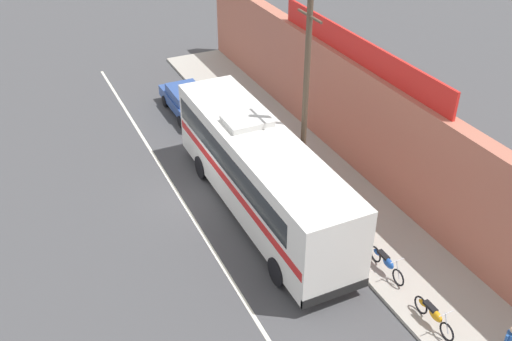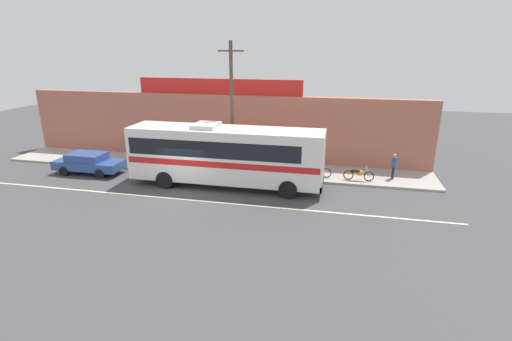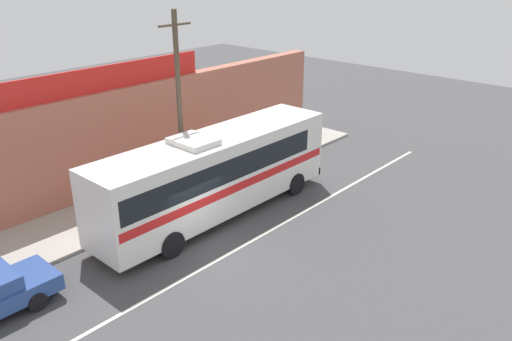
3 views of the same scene
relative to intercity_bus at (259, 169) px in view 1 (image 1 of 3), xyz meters
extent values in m
plane|color=#444447|center=(-2.15, -1.80, -2.07)|extent=(70.00, 70.00, 0.00)
cube|color=#A8A399|center=(-2.15, 3.40, -2.00)|extent=(30.00, 3.60, 0.14)
cube|color=#B26651|center=(-2.15, 5.55, 0.33)|extent=(30.00, 0.70, 4.80)
cube|color=red|center=(-2.06, 5.55, 3.28)|extent=(12.09, 0.12, 1.10)
cube|color=silver|center=(-2.15, -2.60, -2.06)|extent=(30.00, 0.14, 0.01)
cube|color=white|center=(0.08, 0.00, -0.07)|extent=(11.52, 2.52, 3.10)
cube|color=black|center=(-0.38, 0.00, 0.48)|extent=(10.14, 2.54, 0.96)
cube|color=red|center=(0.08, 0.00, -0.37)|extent=(11.29, 2.53, 0.36)
cube|color=black|center=(5.81, 0.00, 0.38)|extent=(0.04, 2.26, 1.40)
cube|color=black|center=(5.80, 0.00, -1.44)|extent=(0.12, 2.52, 0.36)
cube|color=silver|center=(-1.07, 0.00, 1.60)|extent=(1.40, 1.76, 0.24)
cylinder|color=black|center=(4.00, 1.17, -1.55)|extent=(1.04, 0.32, 1.04)
cylinder|color=black|center=(4.00, -1.17, -1.55)|extent=(1.04, 0.32, 1.04)
cylinder|color=black|center=(-3.37, 1.17, -1.55)|extent=(1.04, 0.32, 1.04)
cylinder|color=black|center=(-3.37, -1.17, -1.55)|extent=(1.04, 0.32, 1.04)
cube|color=#2D4C93|center=(-9.53, 0.35, -1.46)|extent=(4.52, 1.78, 0.56)
cube|color=#2D4C93|center=(-9.63, 0.35, -0.94)|extent=(2.35, 1.60, 0.48)
cube|color=black|center=(-8.76, 0.35, -0.97)|extent=(0.21, 1.50, 0.34)
cylinder|color=black|center=(-8.22, 1.19, -1.76)|extent=(0.62, 0.20, 0.62)
cylinder|color=black|center=(-8.22, -0.49, -1.76)|extent=(0.62, 0.20, 0.62)
cylinder|color=black|center=(-10.84, 1.19, -1.76)|extent=(0.62, 0.20, 0.62)
cylinder|color=black|center=(-10.84, -0.49, -1.76)|extent=(0.62, 0.20, 0.62)
cylinder|color=brown|center=(-0.05, 1.97, 2.22)|extent=(0.22, 0.22, 8.28)
cylinder|color=brown|center=(-0.05, 1.97, 5.76)|extent=(1.60, 0.10, 0.10)
torus|color=black|center=(8.54, 2.31, -1.62)|extent=(0.62, 0.06, 0.62)
torus|color=black|center=(7.31, 2.31, -1.62)|extent=(0.62, 0.06, 0.62)
cylinder|color=silver|center=(8.46, 2.31, -1.32)|extent=(0.34, 0.04, 0.65)
cylinder|color=silver|center=(8.36, 2.31, -1.00)|extent=(0.03, 0.56, 0.03)
ellipsoid|color=orange|center=(7.99, 2.31, -1.44)|extent=(0.56, 0.22, 0.34)
cube|color=black|center=(7.70, 2.31, -1.32)|extent=(0.52, 0.20, 0.10)
ellipsoid|color=orange|center=(7.37, 2.31, -1.48)|extent=(0.36, 0.14, 0.16)
torus|color=black|center=(5.96, 2.43, -1.62)|extent=(0.62, 0.06, 0.62)
torus|color=black|center=(4.64, 2.43, -1.62)|extent=(0.62, 0.06, 0.62)
cylinder|color=silver|center=(5.88, 2.43, -1.32)|extent=(0.34, 0.04, 0.65)
cylinder|color=silver|center=(5.78, 2.43, -1.00)|extent=(0.03, 0.56, 0.03)
ellipsoid|color=#1E51B2|center=(5.37, 2.43, -1.44)|extent=(0.56, 0.22, 0.34)
cube|color=black|center=(5.06, 2.43, -1.32)|extent=(0.52, 0.20, 0.10)
ellipsoid|color=#1E51B2|center=(4.70, 2.43, -1.48)|extent=(0.36, 0.14, 0.16)
cylinder|color=#23519E|center=(10.04, 3.15, -0.85)|extent=(0.30, 0.30, 0.59)
camera|label=1|loc=(17.02, -8.16, 12.11)|focal=40.44mm
camera|label=2|loc=(6.52, -20.67, 5.97)|focal=26.52mm
camera|label=3|loc=(-13.47, -14.55, 8.31)|focal=36.18mm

